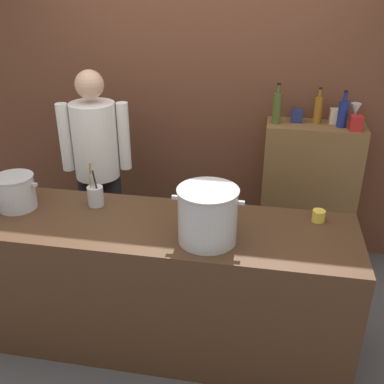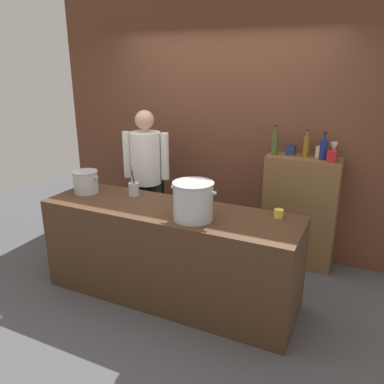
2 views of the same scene
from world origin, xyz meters
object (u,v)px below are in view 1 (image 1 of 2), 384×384
object	(u,v)px
utensil_crock	(95,195)
wine_bottle_cobalt	(343,113)
butter_jar	(319,216)
wine_bottle_amber	(318,110)
stockpot_large	(208,215)
stockpot_small	(16,192)
spice_tin_red	(356,123)
wine_bottle_olive	(277,108)
wine_glass_short	(355,110)
spice_tin_navy	(297,116)
spice_tin_cream	(335,116)
chef	(97,161)

from	to	relation	value
utensil_crock	wine_bottle_cobalt	xyz separation A→B (m)	(1.62, 1.00, 0.35)
butter_jar	wine_bottle_amber	distance (m)	1.09
stockpot_large	stockpot_small	size ratio (longest dim) A/B	1.28
stockpot_small	wine_bottle_cobalt	world-z (taller)	wine_bottle_cobalt
wine_bottle_cobalt	spice_tin_red	size ratio (longest dim) A/B	2.50
wine_bottle_olive	butter_jar	bearing A→B (deg)	-72.69
spice_tin_red	wine_bottle_olive	bearing A→B (deg)	173.09
wine_glass_short	butter_jar	bearing A→B (deg)	-106.25
utensil_crock	spice_tin_red	distance (m)	1.97
butter_jar	spice_tin_navy	xyz separation A→B (m)	(-0.14, 1.02, 0.33)
wine_bottle_amber	spice_tin_cream	xyz separation A→B (m)	(0.14, 0.03, -0.05)
utensil_crock	wine_bottle_olive	world-z (taller)	wine_bottle_olive
stockpot_large	spice_tin_cream	xyz separation A→B (m)	(0.80, 1.39, 0.21)
butter_jar	spice_tin_cream	bearing A→B (deg)	81.49
wine_bottle_olive	spice_tin_cream	xyz separation A→B (m)	(0.45, 0.09, -0.07)
chef	wine_bottle_cobalt	world-z (taller)	chef
chef	wine_bottle_cobalt	size ratio (longest dim) A/B	5.97
butter_jar	wine_bottle_cobalt	world-z (taller)	wine_bottle_cobalt
wine_bottle_olive	wine_glass_short	distance (m)	0.59
chef	stockpot_large	xyz separation A→B (m)	(1.00, -0.88, 0.10)
wine_bottle_cobalt	spice_tin_navy	xyz separation A→B (m)	(-0.34, 0.07, -0.06)
chef	wine_bottle_amber	xyz separation A→B (m)	(1.66, 0.47, 0.36)
stockpot_large	wine_bottle_cobalt	bearing A→B (deg)	57.14
stockpot_large	wine_glass_short	xyz separation A→B (m)	(0.93, 1.33, 0.28)
spice_tin_navy	chef	bearing A→B (deg)	-162.28
wine_bottle_amber	wine_bottle_cobalt	size ratio (longest dim) A/B	1.00
wine_bottle_olive	spice_tin_navy	world-z (taller)	wine_bottle_olive
stockpot_large	utensil_crock	xyz separation A→B (m)	(-0.78, 0.29, -0.09)
wine_bottle_amber	butter_jar	bearing A→B (deg)	-90.99
spice_tin_navy	wine_glass_short	bearing A→B (deg)	-4.50
chef	spice_tin_red	xyz separation A→B (m)	(1.93, 0.34, 0.31)
stockpot_small	wine_bottle_cobalt	xyz separation A→B (m)	(2.10, 1.12, 0.31)
stockpot_large	stockpot_small	world-z (taller)	stockpot_large
chef	wine_glass_short	world-z (taller)	chef
stockpot_small	spice_tin_cream	world-z (taller)	spice_tin_cream
wine_bottle_amber	wine_bottle_olive	xyz separation A→B (m)	(-0.31, -0.06, 0.02)
spice_tin_cream	wine_bottle_amber	bearing A→B (deg)	-167.35
chef	utensil_crock	world-z (taller)	chef
wine_bottle_olive	wine_bottle_cobalt	world-z (taller)	wine_bottle_olive
stockpot_small	wine_glass_short	bearing A→B (deg)	27.79
wine_bottle_olive	wine_bottle_cobalt	xyz separation A→B (m)	(0.49, -0.00, -0.02)
wine_bottle_olive	spice_tin_navy	size ratio (longest dim) A/B	3.11
butter_jar	spice_tin_cream	distance (m)	1.11
chef	spice_tin_cream	xyz separation A→B (m)	(1.80, 0.50, 0.30)
utensil_crock	wine_glass_short	distance (m)	2.03
utensil_crock	wine_glass_short	xyz separation A→B (m)	(1.71, 1.03, 0.37)
butter_jar	stockpot_small	bearing A→B (deg)	-174.93
butter_jar	wine_bottle_amber	world-z (taller)	wine_bottle_amber
wine_bottle_cobalt	spice_tin_red	distance (m)	0.13
stockpot_small	butter_jar	xyz separation A→B (m)	(1.91, 0.17, -0.08)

